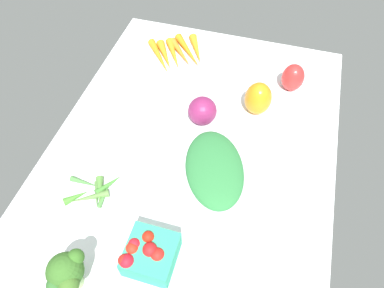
# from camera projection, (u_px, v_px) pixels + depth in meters

# --- Properties ---
(tablecloth) EXTENTS (1.04, 0.76, 0.02)m
(tablecloth) POSITION_uv_depth(u_px,v_px,m) (192.00, 151.00, 0.98)
(tablecloth) COLOR white
(tablecloth) RESTS_ON ground
(leafy_greens_clump) EXTENTS (0.28, 0.22, 0.05)m
(leafy_greens_clump) POSITION_uv_depth(u_px,v_px,m) (214.00, 168.00, 0.90)
(leafy_greens_clump) COLOR #2E773C
(leafy_greens_clump) RESTS_ON tablecloth
(berry_basket) EXTENTS (0.11, 0.11, 0.07)m
(berry_basket) POSITION_uv_depth(u_px,v_px,m) (147.00, 253.00, 0.76)
(berry_basket) COLOR teal
(berry_basket) RESTS_ON tablecloth
(carrot_bunch) EXTENTS (0.21, 0.21, 0.03)m
(carrot_bunch) POSITION_uv_depth(u_px,v_px,m) (177.00, 53.00, 1.19)
(carrot_bunch) COLOR orange
(carrot_bunch) RESTS_ON tablecloth
(broccoli_head) EXTENTS (0.09, 0.08, 0.12)m
(broccoli_head) POSITION_uv_depth(u_px,v_px,m) (67.00, 273.00, 0.69)
(broccoli_head) COLOR #A2BC7C
(broccoli_head) RESTS_ON tablecloth
(red_onion_near_basket) EXTENTS (0.08, 0.08, 0.08)m
(red_onion_near_basket) POSITION_uv_depth(u_px,v_px,m) (203.00, 111.00, 1.00)
(red_onion_near_basket) COLOR #812254
(red_onion_near_basket) RESTS_ON tablecloth
(okra_pile) EXTENTS (0.12, 0.13, 0.02)m
(okra_pile) POSITION_uv_depth(u_px,v_px,m) (94.00, 192.00, 0.88)
(okra_pile) COLOR #47803F
(okra_pile) RESTS_ON tablecloth
(bell_pepper_red) EXTENTS (0.09, 0.09, 0.09)m
(bell_pepper_red) POSITION_uv_depth(u_px,v_px,m) (293.00, 78.00, 1.07)
(bell_pepper_red) COLOR red
(bell_pepper_red) RESTS_ON tablecloth
(bell_pepper_orange) EXTENTS (0.11, 0.11, 0.10)m
(bell_pepper_orange) POSITION_uv_depth(u_px,v_px,m) (258.00, 98.00, 1.01)
(bell_pepper_orange) COLOR orange
(bell_pepper_orange) RESTS_ON tablecloth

